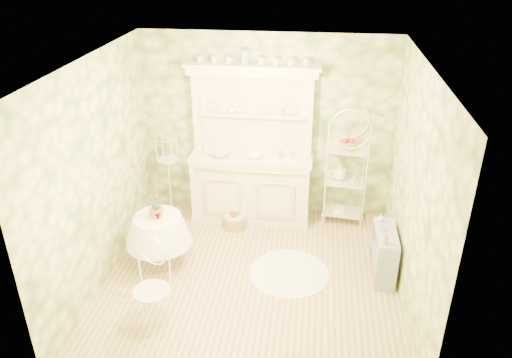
# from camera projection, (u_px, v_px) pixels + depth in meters

# --- Properties ---
(floor) EXTENTS (3.60, 3.60, 0.00)m
(floor) POSITION_uv_depth(u_px,v_px,m) (251.00, 279.00, 6.23)
(floor) COLOR tan
(floor) RESTS_ON ground
(ceiling) EXTENTS (3.60, 3.60, 0.00)m
(ceiling) POSITION_uv_depth(u_px,v_px,m) (250.00, 63.00, 5.02)
(ceiling) COLOR white
(ceiling) RESTS_ON floor
(wall_left) EXTENTS (3.60, 3.60, 0.00)m
(wall_left) POSITION_uv_depth(u_px,v_px,m) (98.00, 174.00, 5.83)
(wall_left) COLOR beige
(wall_left) RESTS_ON floor
(wall_right) EXTENTS (3.60, 3.60, 0.00)m
(wall_right) POSITION_uv_depth(u_px,v_px,m) (414.00, 192.00, 5.42)
(wall_right) COLOR beige
(wall_right) RESTS_ON floor
(wall_back) EXTENTS (3.60, 3.60, 0.00)m
(wall_back) POSITION_uv_depth(u_px,v_px,m) (267.00, 127.00, 7.22)
(wall_back) COLOR beige
(wall_back) RESTS_ON floor
(wall_front) EXTENTS (3.60, 3.60, 0.00)m
(wall_front) POSITION_uv_depth(u_px,v_px,m) (220.00, 283.00, 4.03)
(wall_front) COLOR beige
(wall_front) RESTS_ON floor
(kitchen_dresser) EXTENTS (1.87, 0.61, 2.29)m
(kitchen_dresser) POSITION_uv_depth(u_px,v_px,m) (251.00, 147.00, 7.09)
(kitchen_dresser) COLOR #F5ECCD
(kitchen_dresser) RESTS_ON floor
(bakers_rack) EXTENTS (0.58, 0.45, 1.73)m
(bakers_rack) POSITION_uv_depth(u_px,v_px,m) (346.00, 167.00, 7.13)
(bakers_rack) COLOR white
(bakers_rack) RESTS_ON floor
(side_shelf) EXTENTS (0.29, 0.72, 0.61)m
(side_shelf) POSITION_uv_depth(u_px,v_px,m) (384.00, 253.00, 6.20)
(side_shelf) COLOR #90A3B1
(side_shelf) RESTS_ON floor
(round_table) EXTENTS (0.74, 0.74, 0.76)m
(round_table) POSITION_uv_depth(u_px,v_px,m) (159.00, 239.00, 6.34)
(round_table) COLOR white
(round_table) RESTS_ON floor
(cafe_chair) EXTENTS (0.46, 0.46, 0.80)m
(cafe_chair) POSITION_uv_depth(u_px,v_px,m) (152.00, 294.00, 5.35)
(cafe_chair) COLOR white
(cafe_chair) RESTS_ON floor
(birdcage_stand) EXTENTS (0.33, 0.33, 1.34)m
(birdcage_stand) POSITION_uv_depth(u_px,v_px,m) (169.00, 174.00, 7.37)
(birdcage_stand) COLOR white
(birdcage_stand) RESTS_ON floor
(floor_basket) EXTENTS (0.40, 0.40, 0.24)m
(floor_basket) POSITION_uv_depth(u_px,v_px,m) (235.00, 220.00, 7.27)
(floor_basket) COLOR #AF8C4B
(floor_basket) RESTS_ON floor
(lace_rug) EXTENTS (1.25, 1.25, 0.01)m
(lace_rug) POSITION_uv_depth(u_px,v_px,m) (289.00, 273.00, 6.33)
(lace_rug) COLOR white
(lace_rug) RESTS_ON floor
(bowl_floral) EXTENTS (0.38, 0.38, 0.07)m
(bowl_floral) POSITION_uv_depth(u_px,v_px,m) (221.00, 155.00, 7.13)
(bowl_floral) COLOR white
(bowl_floral) RESTS_ON kitchen_dresser
(bowl_white) EXTENTS (0.27, 0.27, 0.07)m
(bowl_white) POSITION_uv_depth(u_px,v_px,m) (255.00, 157.00, 7.07)
(bowl_white) COLOR white
(bowl_white) RESTS_ON kitchen_dresser
(cup_left) EXTENTS (0.15, 0.15, 0.09)m
(cup_left) POSITION_uv_depth(u_px,v_px,m) (231.00, 111.00, 7.06)
(cup_left) COLOR white
(cup_left) RESTS_ON kitchen_dresser
(cup_right) EXTENTS (0.12, 0.12, 0.10)m
(cup_right) POSITION_uv_depth(u_px,v_px,m) (280.00, 113.00, 6.98)
(cup_right) COLOR white
(cup_right) RESTS_ON kitchen_dresser
(potted_geranium) EXTENTS (0.19, 0.14, 0.32)m
(potted_geranium) POSITION_uv_depth(u_px,v_px,m) (156.00, 209.00, 6.09)
(potted_geranium) COLOR #3F7238
(potted_geranium) RESTS_ON round_table
(bottle_amber) EXTENTS (0.07, 0.07, 0.15)m
(bottle_amber) POSITION_uv_depth(u_px,v_px,m) (386.00, 239.00, 5.80)
(bottle_amber) COLOR #C78644
(bottle_amber) RESTS_ON side_shelf
(bottle_blue) EXTENTS (0.06, 0.06, 0.11)m
(bottle_blue) POSITION_uv_depth(u_px,v_px,m) (382.00, 228.00, 6.08)
(bottle_blue) COLOR #7C9FC8
(bottle_blue) RESTS_ON side_shelf
(bottle_glass) EXTENTS (0.10, 0.10, 0.10)m
(bottle_glass) POSITION_uv_depth(u_px,v_px,m) (380.00, 219.00, 6.28)
(bottle_glass) COLOR silver
(bottle_glass) RESTS_ON side_shelf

